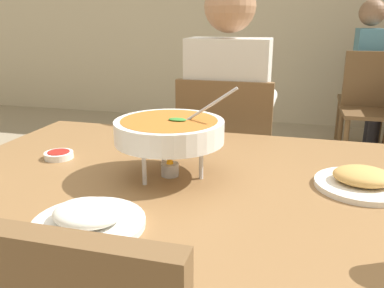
{
  "coord_description": "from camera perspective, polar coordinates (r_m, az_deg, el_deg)",
  "views": [
    {
      "loc": [
        0.31,
        -1.01,
        1.15
      ],
      "look_at": [
        0.0,
        0.15,
        0.78
      ],
      "focal_mm": 37.83,
      "sensor_mm": 36.0,
      "label": 1
    }
  ],
  "objects": [
    {
      "name": "curry_bowl",
      "position": [
        1.1,
        -3.22,
        1.78
      ],
      "size": [
        0.33,
        0.3,
        0.26
      ],
      "color": "silver",
      "rests_on": "dining_table_main"
    },
    {
      "name": "appetizer_plate",
      "position": [
        1.14,
        22.87,
        -4.78
      ],
      "size": [
        0.24,
        0.24,
        0.06
      ],
      "color": "white",
      "rests_on": "dining_table_main"
    },
    {
      "name": "diner_main",
      "position": [
        1.88,
        5.22,
        4.81
      ],
      "size": [
        0.4,
        0.45,
        1.31
      ],
      "color": "#2D2D38",
      "rests_on": "ground_plane"
    },
    {
      "name": "dining_table_main",
      "position": [
        1.18,
        -1.93,
        -8.78
      ],
      "size": [
        1.37,
        0.97,
        0.73
      ],
      "color": "brown",
      "rests_on": "ground_plane"
    },
    {
      "name": "chair_bg_corner",
      "position": [
        3.59,
        23.79,
        5.51
      ],
      "size": [
        0.45,
        0.45,
        0.9
      ],
      "color": "brown",
      "rests_on": "ground_plane"
    },
    {
      "name": "sauce_dish",
      "position": [
        1.35,
        -18.26,
        -1.46
      ],
      "size": [
        0.09,
        0.09,
        0.02
      ],
      "color": "white",
      "rests_on": "dining_table_main"
    },
    {
      "name": "chair_diner_main",
      "position": [
        1.92,
        4.86,
        -2.29
      ],
      "size": [
        0.44,
        0.44,
        0.9
      ],
      "color": "brown",
      "rests_on": "ground_plane"
    },
    {
      "name": "patron_bg_left",
      "position": [
        3.95,
        23.83,
        9.94
      ],
      "size": [
        0.45,
        0.4,
        1.31
      ],
      "color": "#2D2D38",
      "rests_on": "ground_plane"
    },
    {
      "name": "rice_plate",
      "position": [
        0.89,
        -14.4,
        -10.12
      ],
      "size": [
        0.24,
        0.24,
        0.06
      ],
      "color": "white",
      "rests_on": "dining_table_main"
    },
    {
      "name": "chair_bg_left",
      "position": [
        4.02,
        24.52,
        6.54
      ],
      "size": [
        0.45,
        0.45,
        0.9
      ],
      "color": "brown",
      "rests_on": "ground_plane"
    }
  ]
}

